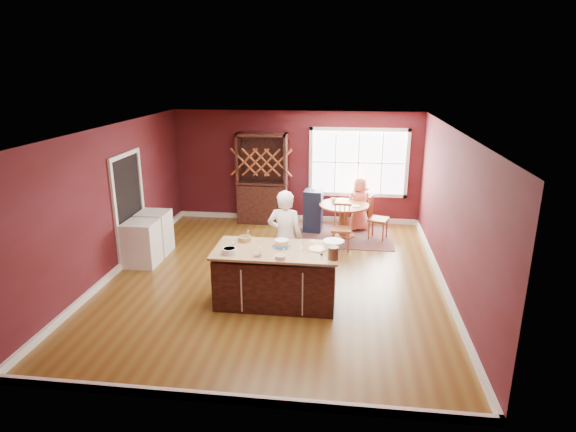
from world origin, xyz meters
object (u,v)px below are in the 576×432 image
at_px(hutch, 263,179).
at_px(dryer, 155,232).
at_px(kitchen_island, 276,277).
at_px(dining_table, 344,214).
at_px(chair_east, 379,217).
at_px(high_chair, 313,210).
at_px(washer, 142,244).
at_px(chair_south, 341,227).
at_px(toddler, 312,197).
at_px(layer_cake, 282,244).
at_px(seated_woman, 359,204).
at_px(baker, 285,238).
at_px(chair_north, 356,207).

xyz_separation_m(hutch, dryer, (-1.85, -2.30, -0.66)).
height_order(kitchen_island, hutch, hutch).
distance_m(dining_table, hutch, 2.21).
xyz_separation_m(chair_east, high_chair, (-1.48, 0.35, 0.01)).
height_order(kitchen_island, washer, kitchen_island).
xyz_separation_m(chair_south, washer, (-3.80, -1.31, -0.05)).
relative_size(toddler, washer, 0.30).
bearing_deg(layer_cake, kitchen_island, -129.79).
relative_size(chair_east, dryer, 1.14).
distance_m(seated_woman, hutch, 2.40).
bearing_deg(baker, hutch, -67.85).
bearing_deg(baker, seated_woman, -107.19).
bearing_deg(baker, dryer, -15.69).
relative_size(baker, chair_south, 1.76).
xyz_separation_m(dining_table, chair_east, (0.77, -0.07, -0.04)).
relative_size(chair_east, high_chair, 0.98).
relative_size(kitchen_island, seated_woman, 1.55).
xyz_separation_m(dining_table, layer_cake, (-0.96, -3.26, 0.45)).
bearing_deg(kitchen_island, baker, 86.25).
bearing_deg(chair_east, layer_cake, 169.84).
bearing_deg(baker, washer, -3.82).
xyz_separation_m(seated_woman, dryer, (-4.19, -1.99, -0.20)).
relative_size(dining_table, washer, 1.28).
xyz_separation_m(kitchen_island, dining_table, (1.04, 3.35, 0.10)).
xyz_separation_m(kitchen_island, baker, (0.05, 0.72, 0.41)).
bearing_deg(seated_woman, hutch, -20.17).
relative_size(chair_south, seated_woman, 0.76).
relative_size(dining_table, layer_cake, 3.58).
distance_m(baker, seated_woman, 3.41).
bearing_deg(dryer, layer_cake, -31.47).
bearing_deg(layer_cake, washer, 158.71).
bearing_deg(chair_south, seated_woman, 75.46).
distance_m(chair_north, seated_woman, 0.30).
distance_m(toddler, hutch, 1.35).
height_order(chair_north, high_chair, high_chair).
bearing_deg(chair_south, dryer, -168.34).
bearing_deg(high_chair, chair_south, -54.24).
distance_m(chair_east, chair_south, 1.11).
xyz_separation_m(chair_south, high_chair, (-0.67, 1.11, 0.03)).
xyz_separation_m(kitchen_island, seated_woman, (1.39, 3.85, 0.20)).
relative_size(high_chair, washer, 1.18).
distance_m(hutch, dryer, 3.03).
distance_m(kitchen_island, toddler, 3.73).
distance_m(seated_woman, dryer, 4.64).
xyz_separation_m(dining_table, chair_north, (0.29, 0.76, -0.04)).
bearing_deg(hutch, dryer, -128.88).
distance_m(high_chair, hutch, 1.50).
relative_size(layer_cake, washer, 0.36).
distance_m(chair_east, washer, 5.05).
bearing_deg(toddler, kitchen_island, -94.43).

